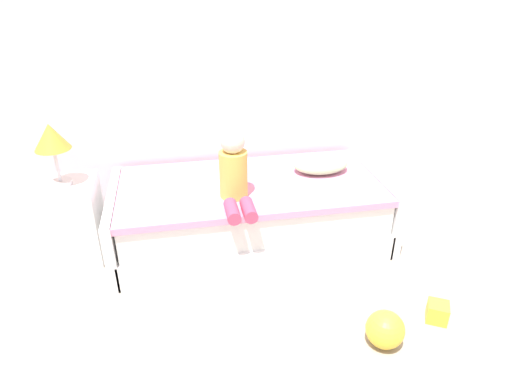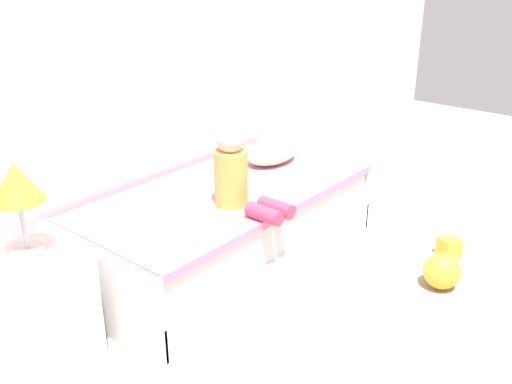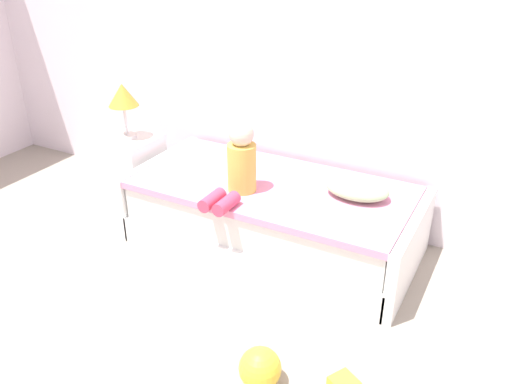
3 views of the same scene
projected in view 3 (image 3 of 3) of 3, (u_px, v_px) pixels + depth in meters
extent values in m
cube|color=white|center=(356.00, 39.00, 3.70)|extent=(7.20, 0.10, 2.90)
cube|color=white|center=(272.00, 232.00, 3.99)|extent=(2.00, 1.00, 0.20)
cube|color=white|center=(272.00, 206.00, 3.89)|extent=(1.94, 0.94, 0.25)
cube|color=pink|center=(273.00, 187.00, 3.82)|extent=(1.98, 0.98, 0.05)
cube|color=white|center=(161.00, 186.00, 4.35)|extent=(0.07, 1.00, 0.50)
cube|color=white|center=(410.00, 251.00, 3.49)|extent=(0.07, 1.00, 0.50)
cube|color=white|center=(132.00, 171.00, 4.49)|extent=(0.44, 0.44, 0.60)
cylinder|color=silver|center=(127.00, 136.00, 4.35)|extent=(0.15, 0.15, 0.03)
cylinder|color=silver|center=(126.00, 120.00, 4.29)|extent=(0.02, 0.02, 0.24)
cone|color=#F29E33|center=(123.00, 95.00, 4.19)|extent=(0.24, 0.24, 0.18)
cylinder|color=gold|center=(242.00, 168.00, 3.65)|extent=(0.20, 0.20, 0.34)
sphere|color=beige|center=(241.00, 134.00, 3.54)|extent=(0.17, 0.17, 0.17)
cylinder|color=#D83F60|center=(212.00, 200.00, 3.50)|extent=(0.09, 0.22, 0.09)
cylinder|color=#D83F60|center=(227.00, 204.00, 3.45)|extent=(0.09, 0.22, 0.09)
ellipsoid|color=#99CC8C|center=(357.00, 188.00, 3.60)|extent=(0.44, 0.30, 0.13)
sphere|color=yellow|center=(260.00, 368.00, 2.76)|extent=(0.23, 0.23, 0.23)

